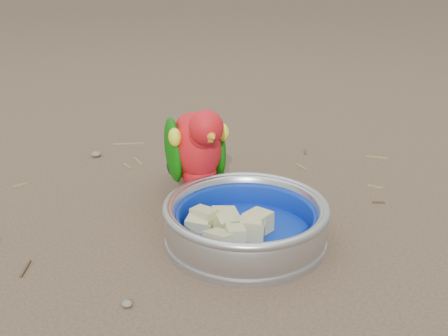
% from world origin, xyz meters
% --- Properties ---
extents(ground, '(60.00, 60.00, 0.00)m').
position_xyz_m(ground, '(0.00, 0.00, 0.00)').
color(ground, brown).
extents(food_bowl, '(0.23, 0.23, 0.02)m').
position_xyz_m(food_bowl, '(0.11, -0.00, 0.01)').
color(food_bowl, '#B2B2BA').
rests_on(food_bowl, ground).
extents(bowl_wall, '(0.23, 0.23, 0.04)m').
position_xyz_m(bowl_wall, '(0.11, -0.00, 0.04)').
color(bowl_wall, '#B2B2BA').
rests_on(bowl_wall, food_bowl).
extents(fruit_wedges, '(0.14, 0.14, 0.03)m').
position_xyz_m(fruit_wedges, '(0.11, -0.00, 0.03)').
color(fruit_wedges, '#C1BC7E').
rests_on(fruit_wedges, food_bowl).
extents(lory_parrot, '(0.20, 0.22, 0.16)m').
position_xyz_m(lory_parrot, '(-0.00, 0.10, 0.08)').
color(lory_parrot, red).
rests_on(lory_parrot, ground).
extents(ground_debris, '(0.90, 0.80, 0.01)m').
position_xyz_m(ground_debris, '(0.00, 0.09, 0.00)').
color(ground_debris, olive).
rests_on(ground_debris, ground).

